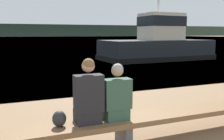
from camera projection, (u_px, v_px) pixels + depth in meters
water_surface at (16, 37)px, 117.66m from camera, size 240.00×240.00×0.00m
far_shoreline at (15, 30)px, 157.56m from camera, size 600.00×12.00×7.73m
bench_main at (124, 123)px, 4.14m from camera, size 7.27×0.55×0.44m
person_left at (88, 96)px, 3.84m from camera, size 0.44×0.38×1.03m
person_right at (117, 96)px, 4.03m from camera, size 0.44×0.38×0.93m
shopping_bag at (59, 119)px, 3.75m from camera, size 0.21×0.19×0.25m
tugboat_red at (157, 45)px, 17.79m from camera, size 8.05×4.01×6.18m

